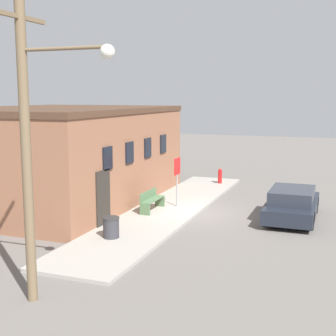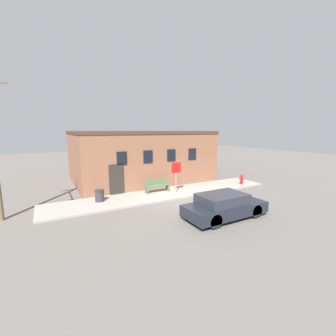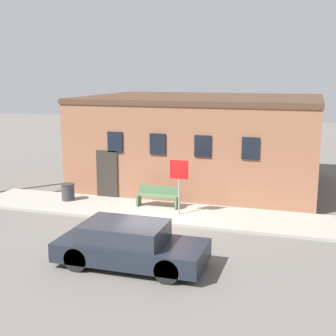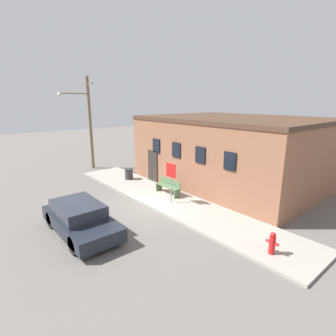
{
  "view_description": "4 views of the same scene",
  "coord_description": "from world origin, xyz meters",
  "px_view_note": "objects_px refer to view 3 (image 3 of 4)",
  "views": [
    {
      "loc": [
        -18.59,
        -5.56,
        4.97
      ],
      "look_at": [
        0.04,
        1.43,
        1.89
      ],
      "focal_mm": 50.0,
      "sensor_mm": 36.0,
      "label": 1
    },
    {
      "loc": [
        -7.44,
        -12.1,
        4.48
      ],
      "look_at": [
        0.04,
        1.43,
        1.89
      ],
      "focal_mm": 24.0,
      "sensor_mm": 36.0,
      "label": 2
    },
    {
      "loc": [
        5.4,
        -15.8,
        5.58
      ],
      "look_at": [
        0.04,
        1.43,
        1.89
      ],
      "focal_mm": 50.0,
      "sensor_mm": 36.0,
      "label": 3
    },
    {
      "loc": [
        10.64,
        -7.46,
        5.45
      ],
      "look_at": [
        0.04,
        1.43,
        1.89
      ],
      "focal_mm": 28.0,
      "sensor_mm": 36.0,
      "label": 4
    }
  ],
  "objects_px": {
    "stop_sign": "(179,176)",
    "trash_bin": "(68,192)",
    "bench": "(158,196)",
    "parked_car": "(129,245)"
  },
  "relations": [
    {
      "from": "stop_sign",
      "to": "bench",
      "type": "height_order",
      "value": "stop_sign"
    },
    {
      "from": "stop_sign",
      "to": "bench",
      "type": "distance_m",
      "value": 1.75
    },
    {
      "from": "stop_sign",
      "to": "trash_bin",
      "type": "xyz_separation_m",
      "value": [
        -5.21,
        0.58,
        -1.17
      ]
    },
    {
      "from": "stop_sign",
      "to": "bench",
      "type": "relative_size",
      "value": 1.24
    },
    {
      "from": "stop_sign",
      "to": "trash_bin",
      "type": "relative_size",
      "value": 2.99
    },
    {
      "from": "parked_car",
      "to": "bench",
      "type": "bearing_deg",
      "value": 100.23
    },
    {
      "from": "trash_bin",
      "to": "parked_car",
      "type": "bearing_deg",
      "value": -47.37
    },
    {
      "from": "bench",
      "to": "parked_car",
      "type": "relative_size",
      "value": 0.4
    },
    {
      "from": "bench",
      "to": "trash_bin",
      "type": "xyz_separation_m",
      "value": [
        -4.08,
        -0.19,
        -0.08
      ]
    },
    {
      "from": "stop_sign",
      "to": "trash_bin",
      "type": "bearing_deg",
      "value": 173.63
    }
  ]
}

